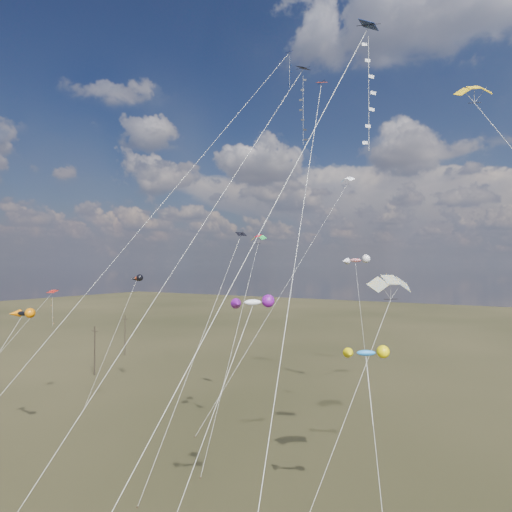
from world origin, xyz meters
The scene contains 17 objects.
utility_pole_near centered at (-38.00, 30.00, 4.09)m, with size 1.40×0.20×8.00m.
utility_pole_far centered at (-46.00, 44.00, 4.09)m, with size 1.40×0.20×8.00m.
diamond_black_high centered at (7.73, 9.80, 28.61)m, with size 9.95×21.92×33.53m.
diamond_navy_tall centered at (-1.21, 21.08, 35.68)m, with size 14.95×32.23×42.15m.
diamond_black_mid centered at (-0.77, 12.60, 15.40)m, with size 2.41×12.12×21.26m.
diamond_red_low centered at (-28.92, 15.22, 12.15)m, with size 7.42×10.47×14.92m.
diamond_navy_right centered at (16.54, -1.53, 24.71)m, with size 10.01×13.74×29.10m.
diamond_orange_center centered at (12.91, 1.01, 20.43)m, with size 7.76×25.87×31.51m.
parafoil_yellow centered at (20.16, 13.51, 30.12)m, with size 17.75×22.81×30.93m.
parafoil_blue_white centered at (1.39, 40.19, 29.92)m, with size 9.68×23.93×30.75m.
parafoil_striped centered at (14.37, 13.39, 17.01)m, with size 5.00×13.26×17.86m.
parafoil_tricolor centered at (-4.62, 26.19, 21.38)m, with size 4.81×16.64×22.05m.
novelty_black_orange centered at (-20.58, 6.60, 13.21)m, with size 3.24×9.16×13.80m.
novelty_orange_black centered at (-25.30, 26.81, 16.13)m, with size 3.12×10.02×16.72m.
novelty_white_purple centered at (8.25, 3.75, 15.71)m, with size 2.23×11.67×16.25m.
novelty_redwhite_stripe centered at (2.82, 39.77, 18.68)m, with size 7.15×10.68×19.40m.
novelty_blue_yellow centered at (13.67, 9.66, 12.14)m, with size 5.86×10.80×12.68m.
Camera 1 is at (23.13, -20.66, 18.20)m, focal length 32.00 mm.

